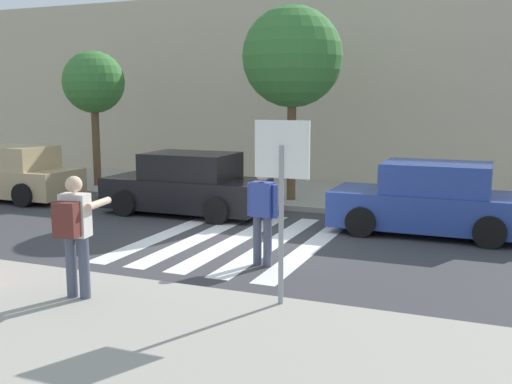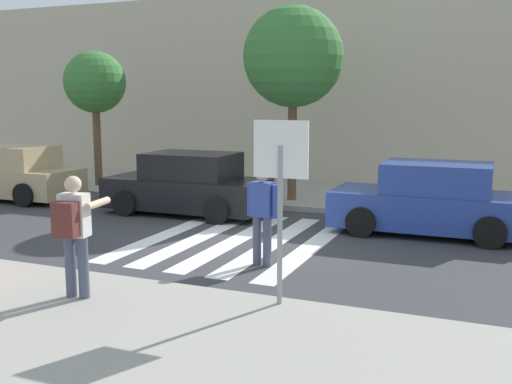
{
  "view_description": "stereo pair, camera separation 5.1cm",
  "coord_description": "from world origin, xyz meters",
  "views": [
    {
      "loc": [
        4.96,
        -10.83,
        2.93
      ],
      "look_at": [
        0.6,
        -0.2,
        1.1
      ],
      "focal_mm": 42.0,
      "sensor_mm": 36.0,
      "label": 1
    },
    {
      "loc": [
        5.0,
        -10.81,
        2.93
      ],
      "look_at": [
        0.6,
        -0.2,
        1.1
      ],
      "focal_mm": 42.0,
      "sensor_mm": 36.0,
      "label": 2
    }
  ],
  "objects": [
    {
      "name": "street_tree_west",
      "position": [
        -6.91,
        4.77,
        3.35
      ],
      "size": [
        1.92,
        1.92,
        4.21
      ],
      "color": "brown",
      "rests_on": "sidewalk_far"
    },
    {
      "name": "crosswalk_stripe_4",
      "position": [
        1.6,
        0.2,
        0.0
      ],
      "size": [
        0.44,
        5.2,
        0.01
      ],
      "primitive_type": "cube",
      "color": "silver",
      "rests_on": "ground"
    },
    {
      "name": "building_facade_far",
      "position": [
        0.0,
        10.4,
        3.2
      ],
      "size": [
        56.0,
        4.0,
        6.4
      ],
      "primitive_type": "cube",
      "color": "beige",
      "rests_on": "ground"
    },
    {
      "name": "ground_plane",
      "position": [
        0.0,
        0.0,
        0.0
      ],
      "size": [
        120.0,
        120.0,
        0.0
      ],
      "primitive_type": "plane",
      "color": "#38383A"
    },
    {
      "name": "crosswalk_stripe_0",
      "position": [
        -1.6,
        0.2,
        0.0
      ],
      "size": [
        0.44,
        5.2,
        0.01
      ],
      "primitive_type": "cube",
      "color": "silver",
      "rests_on": "ground"
    },
    {
      "name": "street_tree_center",
      "position": [
        -0.31,
        4.54,
        3.96
      ],
      "size": [
        2.68,
        2.68,
        5.18
      ],
      "color": "brown",
      "rests_on": "sidewalk_far"
    },
    {
      "name": "parked_car_tan",
      "position": [
        -8.06,
        2.3,
        0.73
      ],
      "size": [
        4.1,
        1.92,
        1.55
      ],
      "color": "tan",
      "rests_on": "ground"
    },
    {
      "name": "sidewalk_far",
      "position": [
        0.0,
        6.0,
        0.07
      ],
      "size": [
        60.0,
        4.8,
        0.14
      ],
      "primitive_type": "cube",
      "color": "#9E998C",
      "rests_on": "ground"
    },
    {
      "name": "crosswalk_stripe_1",
      "position": [
        -0.8,
        0.2,
        0.0
      ],
      "size": [
        0.44,
        5.2,
        0.01
      ],
      "primitive_type": "cube",
      "color": "silver",
      "rests_on": "ground"
    },
    {
      "name": "parked_car_blue",
      "position": [
        3.63,
        2.3,
        0.73
      ],
      "size": [
        4.1,
        1.92,
        1.55
      ],
      "color": "#284293",
      "rests_on": "ground"
    },
    {
      "name": "crosswalk_stripe_3",
      "position": [
        0.8,
        0.2,
        0.0
      ],
      "size": [
        0.44,
        5.2,
        0.01
      ],
      "primitive_type": "cube",
      "color": "silver",
      "rests_on": "ground"
    },
    {
      "name": "stop_sign",
      "position": [
        2.3,
        -3.44,
        1.95
      ],
      "size": [
        0.76,
        0.08,
        2.49
      ],
      "color": "gray",
      "rests_on": "sidewalk_near"
    },
    {
      "name": "parked_car_black",
      "position": [
        -2.3,
        2.3,
        0.73
      ],
      "size": [
        4.1,
        1.92,
        1.55
      ],
      "color": "black",
      "rests_on": "ground"
    },
    {
      "name": "pedestrian_crossing",
      "position": [
        1.2,
        -1.36,
        0.97
      ],
      "size": [
        0.58,
        0.27,
        1.72
      ],
      "color": "#474C60",
      "rests_on": "ground"
    },
    {
      "name": "crosswalk_stripe_2",
      "position": [
        0.0,
        0.2,
        0.0
      ],
      "size": [
        0.44,
        5.2,
        0.01
      ],
      "primitive_type": "cube",
      "color": "silver",
      "rests_on": "ground"
    },
    {
      "name": "photographer_with_backpack",
      "position": [
        -0.41,
        -4.32,
        1.17
      ],
      "size": [
        0.66,
        0.9,
        1.72
      ],
      "color": "#474C60",
      "rests_on": "sidewalk_near"
    }
  ]
}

